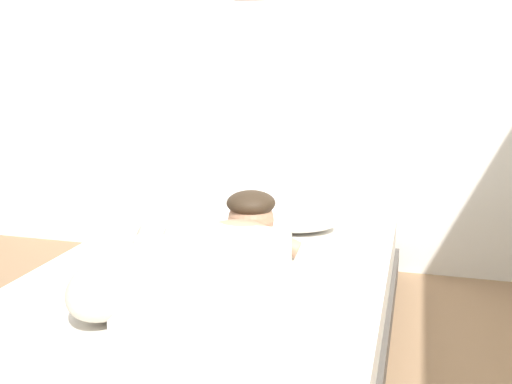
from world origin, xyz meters
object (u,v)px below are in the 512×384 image
pillow (284,218)px  dog (124,276)px  coffee_cup (270,231)px  person_lying (223,258)px  cell_phone (155,282)px  bed (211,312)px

pillow → dog: bearing=-107.4°
dog → coffee_cup: (0.29, 0.83, -0.07)m
person_lying → cell_phone: 0.27m
person_lying → dog: size_ratio=1.60×
cell_phone → coffee_cup: bearing=65.7°
pillow → person_lying: (-0.05, -0.75, 0.05)m
pillow → person_lying: bearing=-93.9°
pillow → cell_phone: pillow is taller
person_lying → dog: 0.36m
coffee_cup → bed: bearing=-105.5°
bed → coffee_cup: bearing=74.5°
coffee_cup → cell_phone: size_ratio=0.89×
dog → cell_phone: dog is taller
pillow → dog: (-0.31, -1.00, 0.05)m
coffee_cup → dog: bearing=-109.3°
pillow → bed: bearing=-103.4°
pillow → dog: 1.05m
bed → dog: bearing=-113.8°
bed → dog: size_ratio=3.55×
person_lying → coffee_cup: (0.03, 0.58, -0.07)m
dog → cell_phone: (0.01, 0.21, -0.10)m
bed → pillow: bearing=76.6°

